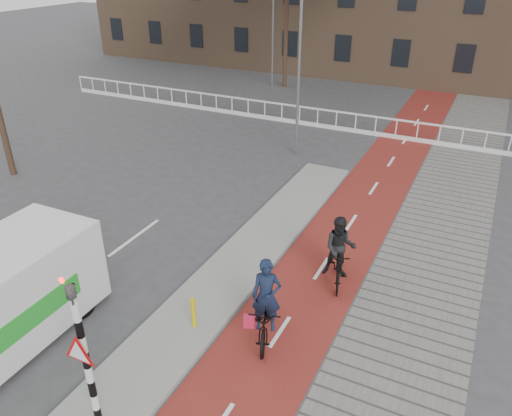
% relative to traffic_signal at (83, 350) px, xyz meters
% --- Properties ---
extents(ground, '(120.00, 120.00, 0.00)m').
position_rel_traffic_signal_xyz_m(ground, '(0.60, 2.02, -1.99)').
color(ground, '#38383A').
rests_on(ground, ground).
extents(bike_lane, '(2.50, 60.00, 0.01)m').
position_rel_traffic_signal_xyz_m(bike_lane, '(2.10, 12.02, -1.98)').
color(bike_lane, maroon).
rests_on(bike_lane, ground).
extents(sidewalk, '(3.00, 60.00, 0.01)m').
position_rel_traffic_signal_xyz_m(sidewalk, '(4.90, 12.02, -1.98)').
color(sidewalk, slate).
rests_on(sidewalk, ground).
extents(curb_island, '(1.80, 16.00, 0.12)m').
position_rel_traffic_signal_xyz_m(curb_island, '(-0.10, 6.02, -1.93)').
color(curb_island, gray).
rests_on(curb_island, ground).
extents(traffic_signal, '(0.80, 0.80, 3.68)m').
position_rel_traffic_signal_xyz_m(traffic_signal, '(0.00, 0.00, 0.00)').
color(traffic_signal, black).
rests_on(traffic_signal, curb_island).
extents(bollard, '(0.12, 0.12, 0.81)m').
position_rel_traffic_signal_xyz_m(bollard, '(0.19, 3.18, -1.46)').
color(bollard, '#CBB60B').
rests_on(bollard, curb_island).
extents(cyclist_near, '(1.39, 2.19, 2.13)m').
position_rel_traffic_signal_xyz_m(cyclist_near, '(1.84, 3.76, -1.27)').
color(cyclist_near, black).
rests_on(cyclist_near, bike_lane).
extents(cyclist_far, '(1.07, 1.97, 2.02)m').
position_rel_traffic_signal_xyz_m(cyclist_far, '(2.70, 6.59, -1.14)').
color(cyclist_far, black).
rests_on(cyclist_far, bike_lane).
extents(railing, '(28.00, 0.10, 0.99)m').
position_rel_traffic_signal_xyz_m(railing, '(-4.40, 19.02, -1.68)').
color(railing, silver).
rests_on(railing, ground).
extents(tree_mid, '(0.28, 0.28, 8.72)m').
position_rel_traffic_signal_xyz_m(tree_mid, '(-7.20, 25.92, 2.37)').
color(tree_mid, black).
rests_on(tree_mid, ground).
extents(streetlight_near, '(0.12, 0.12, 7.74)m').
position_rel_traffic_signal_xyz_m(streetlight_near, '(-1.97, 15.03, 1.88)').
color(streetlight_near, slate).
rests_on(streetlight_near, ground).
extents(streetlight_left, '(0.12, 0.12, 7.12)m').
position_rel_traffic_signal_xyz_m(streetlight_left, '(-7.99, 25.67, 1.57)').
color(streetlight_left, slate).
rests_on(streetlight_left, ground).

